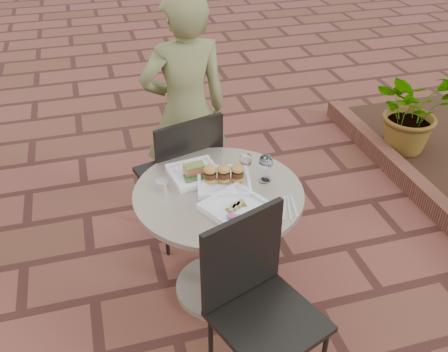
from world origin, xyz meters
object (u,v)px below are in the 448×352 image
object	(u,v)px
cafe_table	(219,227)
chair_near	(256,293)
chair_far	(183,169)
plate_salmon	(195,173)
plate_sliders	(224,178)
diner	(186,112)
plate_tuna	(236,207)

from	to	relation	value
cafe_table	chair_near	bearing A→B (deg)	-88.22
cafe_table	chair_far	distance (m)	0.54
plate_salmon	plate_sliders	world-z (taller)	plate_sliders
cafe_table	plate_sliders	bearing A→B (deg)	50.92
plate_salmon	diner	bearing A→B (deg)	81.81
plate_tuna	plate_salmon	bearing A→B (deg)	109.98
chair_far	diner	distance (m)	0.39
cafe_table	plate_tuna	world-z (taller)	plate_tuna
diner	plate_tuna	bearing A→B (deg)	87.89
chair_near	diner	world-z (taller)	diner
diner	chair_far	bearing A→B (deg)	68.61
plate_salmon	plate_tuna	size ratio (longest dim) A/B	0.76
diner	plate_salmon	world-z (taller)	diner
chair_far	diner	size ratio (longest dim) A/B	0.59
chair_far	plate_salmon	bearing A→B (deg)	73.77
cafe_table	plate_sliders	world-z (taller)	plate_sliders
chair_far	chair_near	distance (m)	1.11
plate_sliders	plate_tuna	distance (m)	0.24
cafe_table	chair_far	bearing A→B (deg)	99.11
diner	plate_salmon	xyz separation A→B (m)	(-0.09, -0.65, -0.04)
plate_salmon	chair_far	bearing A→B (deg)	89.65
chair_near	plate_sliders	world-z (taller)	chair_near
cafe_table	chair_near	size ratio (longest dim) A/B	0.97
chair_far	plate_salmon	world-z (taller)	chair_far
cafe_table	plate_tuna	xyz separation A→B (m)	(0.04, -0.18, 0.26)
chair_near	plate_tuna	xyz separation A→B (m)	(0.02, 0.39, 0.20)
plate_sliders	diner	bearing A→B (deg)	92.85
plate_sliders	plate_tuna	bearing A→B (deg)	-90.82
plate_salmon	plate_sliders	distance (m)	0.18
chair_far	chair_near	xyz separation A→B (m)	(0.10, -1.10, 0.00)
plate_sliders	chair_far	bearing A→B (deg)	105.29
plate_salmon	plate_tuna	bearing A→B (deg)	-70.02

